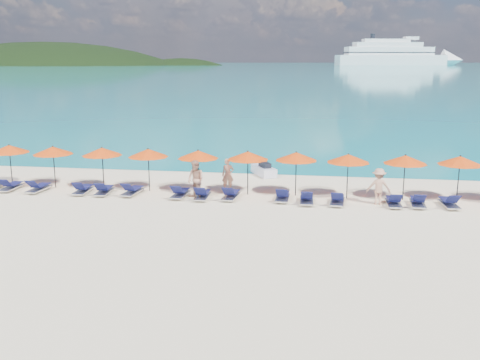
# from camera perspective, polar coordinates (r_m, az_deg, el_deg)

# --- Properties ---
(ground) EXTENTS (1400.00, 1400.00, 0.00)m
(ground) POSITION_cam_1_polar(r_m,az_deg,el_deg) (22.60, -1.15, -4.64)
(ground) COLOR beige
(sea) EXTENTS (1600.00, 1300.00, 0.01)m
(sea) POSITION_cam_1_polar(r_m,az_deg,el_deg) (681.29, 8.54, 12.08)
(sea) COLOR #1FA9B2
(sea) RESTS_ON ground
(headland_main) EXTENTS (374.00, 242.00, 126.50)m
(headland_main) POSITION_cam_1_polar(r_m,az_deg,el_deg) (639.71, -19.91, 8.02)
(headland_main) COLOR black
(headland_main) RESTS_ON ground
(headland_small) EXTENTS (162.00, 126.00, 85.50)m
(headland_small) POSITION_cam_1_polar(r_m,az_deg,el_deg) (602.67, -6.21, 8.74)
(headland_small) COLOR black
(headland_small) RESTS_ON ground
(cruise_ship) EXTENTS (145.95, 58.39, 40.31)m
(cruise_ship) POSITION_cam_1_polar(r_m,az_deg,el_deg) (632.90, 16.90, 12.59)
(cruise_ship) COLOR white
(cruise_ship) RESTS_ON ground
(jetski) EXTENTS (1.76, 2.34, 0.79)m
(jetski) POSITION_cam_1_polar(r_m,az_deg,el_deg) (31.76, 2.56, 1.07)
(jetski) COLOR silver
(jetski) RESTS_ON ground
(beachgoer_a) EXTENTS (0.72, 0.57, 1.73)m
(beachgoer_a) POSITION_cam_1_polar(r_m,az_deg,el_deg) (27.82, -1.30, 0.54)
(beachgoer_a) COLOR tan
(beachgoer_a) RESTS_ON ground
(beachgoer_b) EXTENTS (1.07, 0.98, 1.92)m
(beachgoer_b) POSITION_cam_1_polar(r_m,az_deg,el_deg) (26.40, -4.76, 0.04)
(beachgoer_b) COLOR tan
(beachgoer_b) RESTS_ON ground
(beachgoer_c) EXTENTS (1.13, 0.53, 1.75)m
(beachgoer_c) POSITION_cam_1_polar(r_m,az_deg,el_deg) (26.12, 14.57, -0.67)
(beachgoer_c) COLOR tan
(beachgoer_c) RESTS_ON ground
(umbrella_0) EXTENTS (2.10, 2.10, 2.28)m
(umbrella_0) POSITION_cam_1_polar(r_m,az_deg,el_deg) (31.52, -23.40, 3.07)
(umbrella_0) COLOR black
(umbrella_0) RESTS_ON ground
(umbrella_1) EXTENTS (2.10, 2.10, 2.28)m
(umbrella_1) POSITION_cam_1_polar(r_m,az_deg,el_deg) (30.10, -19.33, 2.99)
(umbrella_1) COLOR black
(umbrella_1) RESTS_ON ground
(umbrella_2) EXTENTS (2.10, 2.10, 2.28)m
(umbrella_2) POSITION_cam_1_polar(r_m,az_deg,el_deg) (28.99, -14.51, 2.95)
(umbrella_2) COLOR black
(umbrella_2) RESTS_ON ground
(umbrella_3) EXTENTS (2.10, 2.10, 2.28)m
(umbrella_3) POSITION_cam_1_polar(r_m,az_deg,el_deg) (28.07, -9.77, 2.86)
(umbrella_3) COLOR black
(umbrella_3) RESTS_ON ground
(umbrella_4) EXTENTS (2.10, 2.10, 2.28)m
(umbrella_4) POSITION_cam_1_polar(r_m,az_deg,el_deg) (27.31, -4.49, 2.73)
(umbrella_4) COLOR black
(umbrella_4) RESTS_ON ground
(umbrella_5) EXTENTS (2.10, 2.10, 2.28)m
(umbrella_5) POSITION_cam_1_polar(r_m,az_deg,el_deg) (26.91, 0.84, 2.62)
(umbrella_5) COLOR black
(umbrella_5) RESTS_ON ground
(umbrella_6) EXTENTS (2.10, 2.10, 2.28)m
(umbrella_6) POSITION_cam_1_polar(r_m,az_deg,el_deg) (26.82, 6.03, 2.52)
(umbrella_6) COLOR black
(umbrella_6) RESTS_ON ground
(umbrella_7) EXTENTS (2.10, 2.10, 2.28)m
(umbrella_7) POSITION_cam_1_polar(r_m,az_deg,el_deg) (26.67, 11.48, 2.27)
(umbrella_7) COLOR black
(umbrella_7) RESTS_ON ground
(umbrella_8) EXTENTS (2.10, 2.10, 2.28)m
(umbrella_8) POSITION_cam_1_polar(r_m,az_deg,el_deg) (27.06, 17.22, 2.10)
(umbrella_8) COLOR black
(umbrella_8) RESTS_ON ground
(umbrella_9) EXTENTS (2.10, 2.10, 2.28)m
(umbrella_9) POSITION_cam_1_polar(r_m,az_deg,el_deg) (27.69, 22.43, 1.94)
(umbrella_9) COLOR black
(umbrella_9) RESTS_ON ground
(lounger_1) EXTENTS (0.66, 1.72, 0.66)m
(lounger_1) POSITION_cam_1_polar(r_m,az_deg,el_deg) (30.61, -23.26, -0.59)
(lounger_1) COLOR silver
(lounger_1) RESTS_ON ground
(lounger_2) EXTENTS (0.70, 1.73, 0.66)m
(lounger_2) POSITION_cam_1_polar(r_m,az_deg,el_deg) (29.73, -20.71, -0.74)
(lounger_2) COLOR silver
(lounger_2) RESTS_ON ground
(lounger_3) EXTENTS (0.73, 1.74, 0.66)m
(lounger_3) POSITION_cam_1_polar(r_m,az_deg,el_deg) (28.60, -16.44, -0.94)
(lounger_3) COLOR silver
(lounger_3) RESTS_ON ground
(lounger_4) EXTENTS (0.79, 1.75, 0.66)m
(lounger_4) POSITION_cam_1_polar(r_m,az_deg,el_deg) (28.13, -14.32, -1.04)
(lounger_4) COLOR silver
(lounger_4) RESTS_ON ground
(lounger_5) EXTENTS (0.78, 1.75, 0.66)m
(lounger_5) POSITION_cam_1_polar(r_m,az_deg,el_deg) (27.72, -11.44, -1.10)
(lounger_5) COLOR silver
(lounger_5) RESTS_ON ground
(lounger_6) EXTENTS (0.69, 1.72, 0.66)m
(lounger_6) POSITION_cam_1_polar(r_m,az_deg,el_deg) (26.85, -6.41, -1.37)
(lounger_6) COLOR silver
(lounger_6) RESTS_ON ground
(lounger_7) EXTENTS (0.67, 1.72, 0.66)m
(lounger_7) POSITION_cam_1_polar(r_m,az_deg,el_deg) (26.44, -4.05, -1.54)
(lounger_7) COLOR silver
(lounger_7) RESTS_ON ground
(lounger_8) EXTENTS (0.75, 1.74, 0.66)m
(lounger_8) POSITION_cam_1_polar(r_m,az_deg,el_deg) (26.35, -0.99, -1.56)
(lounger_8) COLOR silver
(lounger_8) RESTS_ON ground
(lounger_9) EXTENTS (0.62, 1.70, 0.66)m
(lounger_9) POSITION_cam_1_polar(r_m,az_deg,el_deg) (26.14, 4.55, -1.72)
(lounger_9) COLOR silver
(lounger_9) RESTS_ON ground
(lounger_10) EXTENTS (0.67, 1.72, 0.66)m
(lounger_10) POSITION_cam_1_polar(r_m,az_deg,el_deg) (25.79, 7.12, -1.98)
(lounger_10) COLOR silver
(lounger_10) RESTS_ON ground
(lounger_11) EXTENTS (0.75, 1.74, 0.66)m
(lounger_11) POSITION_cam_1_polar(r_m,az_deg,el_deg) (25.81, 10.35, -2.08)
(lounger_11) COLOR silver
(lounger_11) RESTS_ON ground
(lounger_12) EXTENTS (0.64, 1.71, 0.66)m
(lounger_12) POSITION_cam_1_polar(r_m,az_deg,el_deg) (26.12, 16.07, -2.20)
(lounger_12) COLOR silver
(lounger_12) RESTS_ON ground
(lounger_13) EXTENTS (0.71, 1.73, 0.66)m
(lounger_13) POSITION_cam_1_polar(r_m,az_deg,el_deg) (26.40, 18.43, -2.20)
(lounger_13) COLOR silver
(lounger_13) RESTS_ON ground
(lounger_14) EXTENTS (0.75, 1.74, 0.66)m
(lounger_14) POSITION_cam_1_polar(r_m,az_deg,el_deg) (26.78, 21.42, -2.23)
(lounger_14) COLOR silver
(lounger_14) RESTS_ON ground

